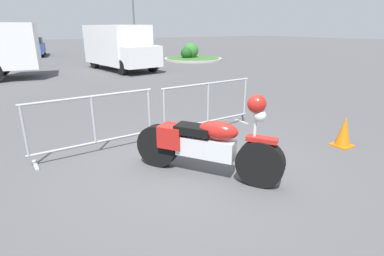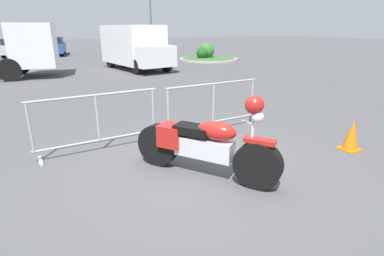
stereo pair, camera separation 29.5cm
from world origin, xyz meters
name	(u,v)px [view 1 (the left image)]	position (x,y,z in m)	size (l,w,h in m)	color
ground_plane	(193,168)	(0.00, 0.00, 0.00)	(120.00, 120.00, 0.00)	#4C4C4F
motorcycle	(206,144)	(0.05, -0.27, 0.51)	(1.51, 2.05, 1.34)	black
crowd_barrier_near	(94,124)	(-1.18, 1.48, 0.56)	(2.28, 0.54, 1.07)	#9EA0A5
crowd_barrier_far	(208,106)	(1.28, 1.48, 0.56)	(2.28, 0.54, 1.07)	#9EA0A5
delivery_van	(119,46)	(2.91, 12.34, 1.24)	(2.71, 5.24, 2.31)	white
parked_car_blue	(32,47)	(-0.45, 23.87, 0.73)	(2.36, 4.48, 1.45)	#284799
pedestrian	(17,49)	(-1.69, 18.07, 0.92)	(0.44, 0.44, 1.69)	#262838
planter_island	(192,56)	(8.87, 14.72, 0.29)	(4.03, 4.03, 1.16)	#ADA89E
traffic_cone	(344,132)	(2.98, -0.66, 0.29)	(0.34, 0.34, 0.59)	orange
street_lamp	(133,5)	(6.02, 18.10, 3.71)	(0.36, 0.70, 5.68)	#595B60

